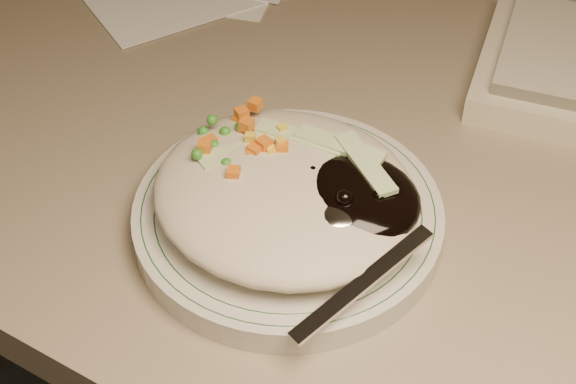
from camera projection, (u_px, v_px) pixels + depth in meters
The scene contains 4 objects.
desk at pixel (419, 273), 0.83m from camera, with size 1.40×0.70×0.74m.
plate at pixel (288, 217), 0.59m from camera, with size 0.23×0.23×0.02m, color silver.
plate_rim at pixel (288, 208), 0.59m from camera, with size 0.22×0.22×0.00m.
meal at pixel (293, 189), 0.57m from camera, with size 0.21×0.19×0.05m.
Camera 1 is at (0.15, 0.85, 1.18)m, focal length 50.00 mm.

